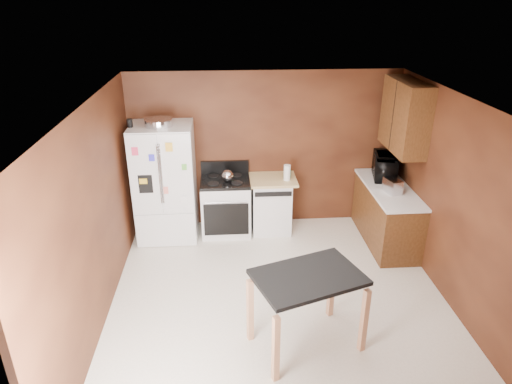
{
  "coord_description": "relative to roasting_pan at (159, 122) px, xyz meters",
  "views": [
    {
      "loc": [
        -0.63,
        -4.6,
        3.61
      ],
      "look_at": [
        -0.24,
        0.85,
        1.16
      ],
      "focal_mm": 32.0,
      "sensor_mm": 36.0,
      "label": 1
    }
  ],
  "objects": [
    {
      "name": "wall_front",
      "position": [
        1.57,
        -4.09,
        -0.6
      ],
      "size": [
        4.2,
        0.0,
        4.2
      ],
      "primitive_type": "plane",
      "rotation": [
        -1.57,
        0.0,
        0.0
      ],
      "color": "brown",
      "rests_on": "ground"
    },
    {
      "name": "island",
      "position": [
        1.76,
        -2.56,
        -1.1
      ],
      "size": [
        1.28,
        1.05,
        0.91
      ],
      "color": "black",
      "rests_on": "ground"
    },
    {
      "name": "microwave",
      "position": [
        3.4,
        0.01,
        -0.78
      ],
      "size": [
        0.53,
        0.68,
        0.33
      ],
      "primitive_type": "imported",
      "rotation": [
        0.0,
        0.0,
        1.36
      ],
      "color": "black",
      "rests_on": "right_cabinets"
    },
    {
      "name": "ceiling",
      "position": [
        1.57,
        -1.84,
        0.65
      ],
      "size": [
        4.5,
        4.5,
        0.0
      ],
      "primitive_type": "plane",
      "rotation": [
        3.14,
        0.0,
        0.0
      ],
      "color": "white",
      "rests_on": "ground"
    },
    {
      "name": "wall_left",
      "position": [
        -0.53,
        -1.84,
        -0.6
      ],
      "size": [
        0.0,
        4.5,
        4.5
      ],
      "primitive_type": "plane",
      "rotation": [
        1.57,
        0.0,
        1.57
      ],
      "color": "brown",
      "rests_on": "ground"
    },
    {
      "name": "gas_range",
      "position": [
        0.93,
        0.08,
        -1.39
      ],
      "size": [
        0.76,
        0.68,
        1.1
      ],
      "color": "white",
      "rests_on": "ground"
    },
    {
      "name": "floor",
      "position": [
        1.57,
        -1.84,
        -1.85
      ],
      "size": [
        4.5,
        4.5,
        0.0
      ],
      "primitive_type": "plane",
      "color": "white",
      "rests_on": "ground"
    },
    {
      "name": "green_canister",
      "position": [
        1.91,
        0.14,
        -0.9
      ],
      "size": [
        0.13,
        0.13,
        0.12
      ],
      "primitive_type": "cylinder",
      "rotation": [
        0.0,
        0.0,
        0.24
      ],
      "color": "green",
      "rests_on": "dishwasher"
    },
    {
      "name": "dishwasher",
      "position": [
        1.65,
        0.11,
        -1.4
      ],
      "size": [
        0.78,
        0.63,
        0.89
      ],
      "color": "white",
      "rests_on": "ground"
    },
    {
      "name": "wall_right",
      "position": [
        3.67,
        -1.84,
        -0.6
      ],
      "size": [
        0.0,
        4.5,
        4.5
      ],
      "primitive_type": "plane",
      "rotation": [
        1.57,
        0.0,
        -1.57
      ],
      "color": "brown",
      "rests_on": "ground"
    },
    {
      "name": "roasting_pan",
      "position": [
        0.0,
        0.0,
        0.0
      ],
      "size": [
        0.41,
        0.41,
        0.1
      ],
      "primitive_type": "cylinder",
      "color": "silver",
      "rests_on": "refrigerator"
    },
    {
      "name": "paper_towel",
      "position": [
        1.88,
        0.03,
        -0.84
      ],
      "size": [
        0.13,
        0.13,
        0.24
      ],
      "primitive_type": "cylinder",
      "rotation": [
        0.0,
        0.0,
        -0.31
      ],
      "color": "white",
      "rests_on": "dishwasher"
    },
    {
      "name": "right_cabinets",
      "position": [
        3.4,
        -0.36,
        -0.94
      ],
      "size": [
        0.63,
        1.58,
        2.45
      ],
      "color": "brown",
      "rests_on": "ground"
    },
    {
      "name": "refrigerator",
      "position": [
        0.02,
        0.02,
        -0.95
      ],
      "size": [
        0.9,
        0.8,
        1.8
      ],
      "color": "white",
      "rests_on": "ground"
    },
    {
      "name": "kettle",
      "position": [
        0.96,
        0.01,
        -0.86
      ],
      "size": [
        0.19,
        0.19,
        0.19
      ],
      "primitive_type": "sphere",
      "color": "silver",
      "rests_on": "gas_range"
    },
    {
      "name": "wall_back",
      "position": [
        1.57,
        0.41,
        -0.6
      ],
      "size": [
        4.2,
        0.0,
        4.2
      ],
      "primitive_type": "plane",
      "rotation": [
        1.57,
        0.0,
        0.0
      ],
      "color": "brown",
      "rests_on": "ground"
    },
    {
      "name": "toaster",
      "position": [
        3.34,
        -0.56,
        -0.85
      ],
      "size": [
        0.24,
        0.31,
        0.2
      ],
      "primitive_type": "cube",
      "rotation": [
        0.0,
        0.0,
        0.26
      ],
      "color": "silver",
      "rests_on": "right_cabinets"
    },
    {
      "name": "pen_cup",
      "position": [
        -0.4,
        -0.04,
        0.01
      ],
      "size": [
        0.08,
        0.08,
        0.12
      ],
      "primitive_type": "cylinder",
      "color": "black",
      "rests_on": "refrigerator"
    }
  ]
}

